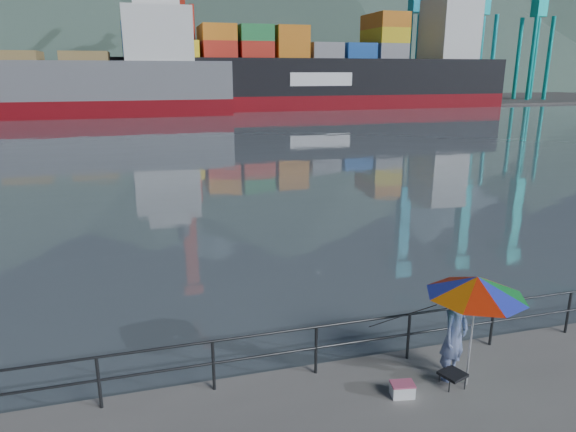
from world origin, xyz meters
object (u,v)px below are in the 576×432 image
(cooler_bag, at_px, (402,390))
(beach_umbrella, at_px, (477,286))
(bulk_carrier, at_px, (46,84))
(container_ship, at_px, (320,71))
(fisherman, at_px, (454,336))

(cooler_bag, bearing_deg, beach_umbrella, 9.79)
(bulk_carrier, bearing_deg, container_ship, 9.00)
(cooler_bag, height_order, bulk_carrier, bulk_carrier)
(fisherman, height_order, cooler_bag, fisherman)
(fisherman, xyz_separation_m, bulk_carrier, (-17.28, 68.46, 3.22))
(cooler_bag, relative_size, container_ship, 0.01)
(beach_umbrella, relative_size, bulk_carrier, 0.04)
(cooler_bag, distance_m, container_ship, 79.23)
(beach_umbrella, xyz_separation_m, container_ship, (23.07, 75.16, 3.77))
(fisherman, height_order, container_ship, container_ship)
(fisherman, bearing_deg, beach_umbrella, -85.89)
(beach_umbrella, bearing_deg, cooler_bag, -179.84)
(cooler_bag, bearing_deg, container_ship, 81.63)
(beach_umbrella, distance_m, cooler_bag, 2.33)
(fisherman, bearing_deg, bulk_carrier, 79.32)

